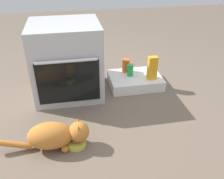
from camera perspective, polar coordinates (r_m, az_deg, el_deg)
The scene contains 8 objects.
ground at distance 2.11m, azimuth -7.05°, elevation -7.17°, with size 8.00×8.00×0.00m, color #6B5B4C.
oven at distance 2.34m, azimuth -10.51°, elevation 6.70°, with size 0.63×0.60×0.70m.
pantry_cabinet at distance 2.59m, azimuth 5.39°, elevation 2.15°, with size 0.53×0.40×0.11m, color white.
food_bowl at distance 1.87m, azimuth -8.37°, elevation -12.15°, with size 0.15×0.15×0.08m.
cat at distance 1.82m, azimuth -13.05°, elevation -10.33°, with size 0.69×0.22×0.22m.
juice_carton at distance 2.47m, azimuth 9.40°, elevation 4.98°, with size 0.09×0.06×0.24m, color orange.
sauce_jar at distance 2.62m, azimuth 3.24°, elevation 5.66°, with size 0.08×0.08×0.14m, color #D16023.
soda_can at distance 2.54m, azimuth 4.27°, elevation 4.54°, with size 0.07×0.07×0.12m, color green.
Camera 1 is at (-0.05, -1.67, 1.29)m, focal length 39.10 mm.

